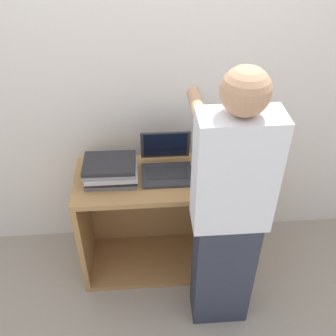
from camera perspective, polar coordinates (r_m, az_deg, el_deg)
name	(u,v)px	position (r m, az deg, el deg)	size (l,w,h in m)	color
ground_plane	(170,287)	(2.86, 0.26, -16.86)	(12.00, 12.00, 0.00)	#9E9384
wall_back	(163,92)	(2.52, -0.71, 10.99)	(8.00, 0.05, 2.40)	silver
cart	(167,215)	(2.76, -0.22, -6.78)	(1.16, 0.48, 0.80)	#A87A47
laptop_open	(167,165)	(2.45, -0.21, 0.46)	(0.31, 0.31, 0.25)	#333338
laptop_stack_left	(111,170)	(2.41, -8.29, -0.35)	(0.33, 0.25, 0.13)	slate
laptop_stack_right	(223,162)	(2.43, 7.99, 0.83)	(0.34, 0.26, 0.18)	#B7B7BC
person	(229,215)	(2.13, 8.83, -6.80)	(0.40, 0.53, 1.69)	#2D3342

